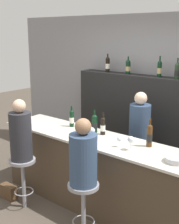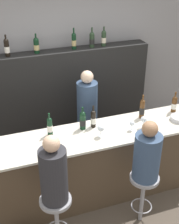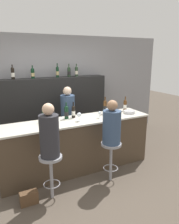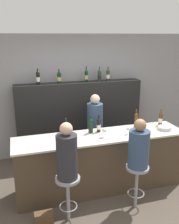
{
  "view_description": "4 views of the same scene",
  "coord_description": "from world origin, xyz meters",
  "px_view_note": "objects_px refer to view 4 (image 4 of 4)",
  "views": [
    {
      "loc": [
        2.4,
        -2.65,
        2.3
      ],
      "look_at": [
        -0.14,
        0.37,
        1.29
      ],
      "focal_mm": 50.0,
      "sensor_mm": 36.0,
      "label": 1
    },
    {
      "loc": [
        -1.18,
        -2.73,
        3.11
      ],
      "look_at": [
        -0.11,
        0.27,
        1.33
      ],
      "focal_mm": 50.0,
      "sensor_mm": 36.0,
      "label": 2
    },
    {
      "loc": [
        -1.54,
        -3.2,
        2.14
      ],
      "look_at": [
        0.24,
        0.25,
        1.12
      ],
      "focal_mm": 35.0,
      "sensor_mm": 36.0,
      "label": 3
    },
    {
      "loc": [
        -1.28,
        -3.29,
        2.56
      ],
      "look_at": [
        -0.21,
        0.28,
        1.42
      ],
      "focal_mm": 40.0,
      "sensor_mm": 36.0,
      "label": 4
    }
  ],
  "objects_px": {
    "wine_bottle_backbar_2": "(86,76)",
    "guest_seated_left": "(67,154)",
    "wine_bottle_counter_4": "(161,119)",
    "wine_bottle_backbar_3": "(99,75)",
    "guest_seated_right": "(139,147)",
    "wine_bottle_counter_2": "(99,125)",
    "wine_bottle_counter_1": "(91,126)",
    "wine_bottle_backbar_4": "(108,75)",
    "wine_glass_2": "(137,126)",
    "bartender": "(95,133)",
    "wine_bottle_counter_3": "(136,120)",
    "wine_bottle_counter_0": "(66,128)",
    "bar_stool_left": "(68,188)",
    "wine_glass_1": "(128,129)",
    "wine_bottle_backbar_0": "(38,78)",
    "metal_bowl": "(165,128)",
    "wine_bottle_backbar_1": "(59,77)",
    "bar_stool_right": "(137,176)",
    "handbag": "(44,219)",
    "wine_glass_0": "(104,131)"
  },
  "relations": [
    {
      "from": "bartender",
      "to": "guest_seated_right",
      "type": "bearing_deg",
      "value": -82.5
    },
    {
      "from": "wine_bottle_backbar_4",
      "to": "bartender",
      "type": "distance_m",
      "value": 1.29
    },
    {
      "from": "wine_bottle_counter_2",
      "to": "wine_bottle_counter_3",
      "type": "height_order",
      "value": "wine_bottle_counter_3"
    },
    {
      "from": "wine_bottle_counter_3",
      "to": "wine_bottle_counter_4",
      "type": "relative_size",
      "value": 1.12
    },
    {
      "from": "wine_bottle_counter_1",
      "to": "guest_seated_left",
      "type": "relative_size",
      "value": 0.39
    },
    {
      "from": "wine_bottle_counter_1",
      "to": "wine_bottle_backbar_3",
      "type": "bearing_deg",
      "value": 65.28
    },
    {
      "from": "guest_seated_right",
      "to": "bartender",
      "type": "bearing_deg",
      "value": 97.5
    },
    {
      "from": "wine_glass_2",
      "to": "wine_bottle_backbar_3",
      "type": "bearing_deg",
      "value": 96.41
    },
    {
      "from": "wine_glass_2",
      "to": "guest_seated_left",
      "type": "xyz_separation_m",
      "value": [
        -1.31,
        -0.55,
        -0.06
      ]
    },
    {
      "from": "wine_bottle_backbar_0",
      "to": "wine_bottle_backbar_4",
      "type": "bearing_deg",
      "value": 0.0
    },
    {
      "from": "wine_bottle_counter_2",
      "to": "wine_bottle_backbar_3",
      "type": "relative_size",
      "value": 0.99
    },
    {
      "from": "wine_bottle_counter_0",
      "to": "bar_stool_right",
      "type": "distance_m",
      "value": 1.34
    },
    {
      "from": "wine_bottle_counter_4",
      "to": "wine_glass_1",
      "type": "xyz_separation_m",
      "value": [
        -0.76,
        -0.24,
        -0.03
      ]
    },
    {
      "from": "wine_bottle_counter_1",
      "to": "wine_bottle_backbar_0",
      "type": "height_order",
      "value": "wine_bottle_backbar_0"
    },
    {
      "from": "guest_seated_left",
      "to": "wine_bottle_backbar_1",
      "type": "bearing_deg",
      "value": 82.13
    },
    {
      "from": "wine_bottle_counter_1",
      "to": "wine_bottle_backbar_1",
      "type": "height_order",
      "value": "wine_bottle_backbar_1"
    },
    {
      "from": "wine_bottle_counter_2",
      "to": "bar_stool_left",
      "type": "xyz_separation_m",
      "value": [
        -0.72,
        -0.79,
        -0.57
      ]
    },
    {
      "from": "wine_bottle_counter_1",
      "to": "bar_stool_left",
      "type": "xyz_separation_m",
      "value": [
        -0.57,
        -0.79,
        -0.58
      ]
    },
    {
      "from": "wine_bottle_counter_4",
      "to": "wine_bottle_backbar_3",
      "type": "height_order",
      "value": "wine_bottle_backbar_3"
    },
    {
      "from": "handbag",
      "to": "wine_glass_2",
      "type": "bearing_deg",
      "value": 18.35
    },
    {
      "from": "guest_seated_right",
      "to": "wine_bottle_counter_2",
      "type": "bearing_deg",
      "value": 113.67
    },
    {
      "from": "metal_bowl",
      "to": "wine_bottle_counter_1",
      "type": "bearing_deg",
      "value": 170.0
    },
    {
      "from": "wine_bottle_counter_2",
      "to": "wine_glass_1",
      "type": "bearing_deg",
      "value": -29.15
    },
    {
      "from": "wine_bottle_backbar_2",
      "to": "bartender",
      "type": "bearing_deg",
      "value": -88.23
    },
    {
      "from": "wine_bottle_counter_0",
      "to": "bartender",
      "type": "distance_m",
      "value": 1.08
    },
    {
      "from": "wine_bottle_backbar_2",
      "to": "metal_bowl",
      "type": "distance_m",
      "value": 1.92
    },
    {
      "from": "wine_bottle_counter_4",
      "to": "wine_bottle_backbar_4",
      "type": "xyz_separation_m",
      "value": [
        -0.57,
        1.23,
        0.65
      ]
    },
    {
      "from": "wine_bottle_backbar_1",
      "to": "wine_bottle_counter_0",
      "type": "bearing_deg",
      "value": -95.96
    },
    {
      "from": "wine_bottle_counter_3",
      "to": "wine_bottle_backbar_2",
      "type": "xyz_separation_m",
      "value": [
        -0.56,
        1.23,
        0.63
      ]
    },
    {
      "from": "guest_seated_right",
      "to": "handbag",
      "type": "relative_size",
      "value": 2.86
    },
    {
      "from": "handbag",
      "to": "wine_glass_0",
      "type": "bearing_deg",
      "value": 27.07
    },
    {
      "from": "bar_stool_left",
      "to": "guest_seated_right",
      "type": "distance_m",
      "value": 1.16
    },
    {
      "from": "wine_glass_2",
      "to": "bar_stool_right",
      "type": "bearing_deg",
      "value": -113.88
    },
    {
      "from": "wine_glass_1",
      "to": "handbag",
      "type": "distance_m",
      "value": 1.87
    },
    {
      "from": "wine_bottle_counter_4",
      "to": "metal_bowl",
      "type": "distance_m",
      "value": 0.25
    },
    {
      "from": "wine_bottle_backbar_3",
      "to": "wine_glass_0",
      "type": "relative_size",
      "value": 1.94
    },
    {
      "from": "wine_glass_1",
      "to": "guest_seated_left",
      "type": "xyz_separation_m",
      "value": [
        -1.15,
        -0.55,
        -0.03
      ]
    },
    {
      "from": "wine_glass_1",
      "to": "metal_bowl",
      "type": "xyz_separation_m",
      "value": [
        0.71,
        0.01,
        -0.06
      ]
    },
    {
      "from": "bar_stool_right",
      "to": "handbag",
      "type": "distance_m",
      "value": 1.48
    },
    {
      "from": "wine_bottle_backbar_0",
      "to": "wine_glass_1",
      "type": "xyz_separation_m",
      "value": [
        1.29,
        -1.47,
        -0.68
      ]
    },
    {
      "from": "wine_bottle_backbar_1",
      "to": "wine_bottle_backbar_2",
      "type": "height_order",
      "value": "wine_bottle_backbar_2"
    },
    {
      "from": "wine_bottle_backbar_2",
      "to": "wine_glass_1",
      "type": "distance_m",
      "value": 1.65
    },
    {
      "from": "metal_bowl",
      "to": "bartender",
      "type": "bearing_deg",
      "value": 137.36
    },
    {
      "from": "wine_bottle_backbar_2",
      "to": "guest_seated_left",
      "type": "xyz_separation_m",
      "value": [
        -0.85,
        -2.02,
        -0.71
      ]
    },
    {
      "from": "wine_bottle_backbar_1",
      "to": "metal_bowl",
      "type": "distance_m",
      "value": 2.27
    },
    {
      "from": "wine_bottle_counter_2",
      "to": "wine_glass_0",
      "type": "relative_size",
      "value": 1.93
    },
    {
      "from": "wine_bottle_backbar_2",
      "to": "bartender",
      "type": "xyz_separation_m",
      "value": [
        0.02,
        -0.55,
        -1.08
      ]
    },
    {
      "from": "wine_bottle_backbar_0",
      "to": "guest_seated_right",
      "type": "distance_m",
      "value": 2.47
    },
    {
      "from": "wine_glass_2",
      "to": "bartender",
      "type": "bearing_deg",
      "value": 115.39
    },
    {
      "from": "wine_bottle_counter_1",
      "to": "wine_bottle_counter_2",
      "type": "height_order",
      "value": "wine_bottle_counter_1"
    }
  ]
}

